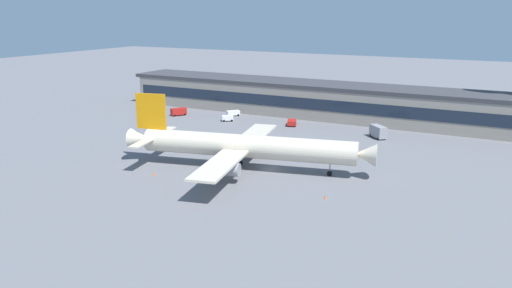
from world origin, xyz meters
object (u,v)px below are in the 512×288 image
crew_van (179,111)px  pushback_tractor (292,122)px  traffic_cone_0 (154,174)px  follow_me_car (233,113)px  traffic_cone_1 (325,197)px  stair_truck (378,131)px  airliner (244,146)px  baggage_tug (227,118)px

crew_van → pushback_tractor: size_ratio=1.03×
crew_van → pushback_tractor: crew_van is taller
crew_van → traffic_cone_0: 66.28m
follow_me_car → traffic_cone_1: (55.99, -60.62, -0.79)m
pushback_tractor → traffic_cone_0: 60.32m
stair_truck → pushback_tractor: size_ratio=1.10×
airliner → pushback_tractor: (-8.86, 46.60, -4.30)m
pushback_tractor → traffic_cone_1: 64.56m
follow_me_car → traffic_cone_1: bearing=-47.3°
stair_truck → pushback_tractor: stair_truck is taller
stair_truck → follow_me_car: bearing=171.4°
airliner → traffic_cone_1: 25.57m
follow_me_car → traffic_cone_0: follow_me_car is taller
baggage_tug → traffic_cone_0: size_ratio=6.50×
stair_truck → traffic_cone_0: 66.34m
airliner → pushback_tractor: 47.63m
stair_truck → traffic_cone_1: stair_truck is taller
airliner → crew_van: 66.01m
follow_me_car → pushback_tractor: 24.34m
follow_me_car → baggage_tug: 8.65m
baggage_tug → pushback_tractor: baggage_tug is taller
stair_truck → traffic_cone_1: (4.08, -52.73, -1.68)m
crew_van → traffic_cone_0: (34.45, -56.61, -1.14)m
traffic_cone_1 → crew_van: bearing=144.2°
follow_me_car → traffic_cone_0: bearing=-74.8°
crew_van → stair_truck: bearing=0.1°
traffic_cone_1 → stair_truck: bearing=94.4°
baggage_tug → traffic_cone_0: 58.26m
stair_truck → traffic_cone_0: (-34.42, -56.69, -1.66)m
stair_truck → pushback_tractor: 28.22m
pushback_tractor → follow_me_car: bearing=169.1°
airliner → baggage_tug: airliner is taller
stair_truck → follow_me_car: size_ratio=1.30×
baggage_tug → pushback_tractor: bearing=9.7°
baggage_tug → crew_van: 19.54m
baggage_tug → crew_van: bearing=179.1°
crew_van → traffic_cone_1: size_ratio=9.25×
stair_truck → crew_van: bearing=-179.9°
airliner → baggage_tug: bearing=125.1°
crew_van → traffic_cone_1: 89.98m
airliner → baggage_tug: 52.67m
pushback_tractor → traffic_cone_0: bearing=-96.1°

